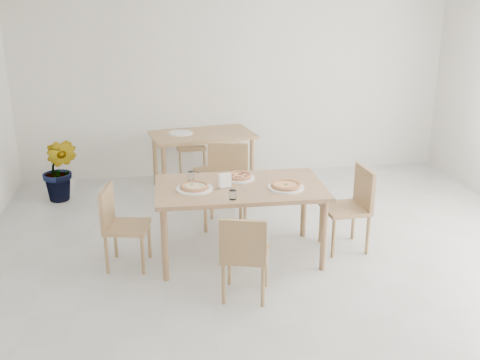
{
  "coord_description": "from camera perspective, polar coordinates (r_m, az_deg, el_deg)",
  "views": [
    {
      "loc": [
        -1.14,
        -4.22,
        2.57
      ],
      "look_at": [
        -0.35,
        0.81,
        0.81
      ],
      "focal_mm": 42.0,
      "sensor_mm": 36.0,
      "label": 1
    }
  ],
  "objects": [
    {
      "name": "chair_back_n",
      "position": [
        8.1,
        -5.16,
        3.96
      ],
      "size": [
        0.43,
        0.43,
        0.8
      ],
      "rotation": [
        0.0,
        0.0,
        0.07
      ],
      "color": "tan",
      "rests_on": "ground"
    },
    {
      "name": "chair_west",
      "position": [
        5.45,
        -12.2,
        -4.11
      ],
      "size": [
        0.46,
        0.46,
        0.8
      ],
      "rotation": [
        0.0,
        0.0,
        1.38
      ],
      "color": "tan",
      "rests_on": "ground"
    },
    {
      "name": "napkin_holder",
      "position": [
        5.33,
        -1.55,
        -0.14
      ],
      "size": [
        0.14,
        0.09,
        0.14
      ],
      "rotation": [
        0.0,
        0.0,
        0.27
      ],
      "color": "silver",
      "rests_on": "main_table"
    },
    {
      "name": "potted_plant",
      "position": [
        7.34,
        -17.81,
        1.0
      ],
      "size": [
        0.53,
        0.47,
        0.82
      ],
      "primitive_type": "imported",
      "rotation": [
        0.0,
        0.0,
        -0.27
      ],
      "color": "#20671F",
      "rests_on": "ground"
    },
    {
      "name": "fork_a",
      "position": [
        5.37,
        0.26,
        -0.71
      ],
      "size": [
        0.07,
        0.16,
        0.01
      ],
      "primitive_type": "cube",
      "rotation": [
        0.0,
        0.0,
        0.34
      ],
      "color": "silver",
      "rests_on": "main_table"
    },
    {
      "name": "plate_margherita",
      "position": [
        5.36,
        4.68,
        -0.76
      ],
      "size": [
        0.35,
        0.35,
        0.02
      ],
      "primitive_type": "cylinder",
      "color": "white",
      "rests_on": "main_table"
    },
    {
      "name": "tumbler_a",
      "position": [
        5.57,
        -5.0,
        0.41
      ],
      "size": [
        0.07,
        0.07,
        0.09
      ],
      "primitive_type": "cylinder",
      "color": "white",
      "rests_on": "main_table"
    },
    {
      "name": "plate_pepperoni",
      "position": [
        5.61,
        -0.1,
        0.21
      ],
      "size": [
        0.32,
        0.32,
        0.02
      ],
      "primitive_type": "cylinder",
      "color": "white",
      "rests_on": "main_table"
    },
    {
      "name": "pizza_pepperoni",
      "position": [
        5.6,
        -0.1,
        0.44
      ],
      "size": [
        0.31,
        0.31,
        0.03
      ],
      "rotation": [
        0.0,
        0.0,
        -0.27
      ],
      "color": "tan",
      "rests_on": "plate_pepperoni"
    },
    {
      "name": "plate_empty",
      "position": [
        7.38,
        -6.0,
        4.77
      ],
      "size": [
        0.31,
        0.31,
        0.02
      ],
      "primitive_type": "cylinder",
      "color": "white",
      "rests_on": "second_table"
    },
    {
      "name": "pizza_mushroom",
      "position": [
        5.32,
        -4.66,
        -0.66
      ],
      "size": [
        0.3,
        0.3,
        0.03
      ],
      "rotation": [
        0.0,
        0.0,
        -0.11
      ],
      "color": "tan",
      "rests_on": "plate_mushroom"
    },
    {
      "name": "chair_back_s",
      "position": [
        6.76,
        -2.06,
        1.23
      ],
      "size": [
        0.56,
        0.56,
        0.86
      ],
      "rotation": [
        0.0,
        0.0,
        3.54
      ],
      "color": "tan",
      "rests_on": "ground"
    },
    {
      "name": "fork_b",
      "position": [
        5.75,
        2.32,
        0.64
      ],
      "size": [
        0.07,
        0.19,
        0.01
      ],
      "primitive_type": "cube",
      "rotation": [
        0.0,
        0.0,
        0.3
      ],
      "color": "silver",
      "rests_on": "main_table"
    },
    {
      "name": "chair_south",
      "position": [
        4.76,
        0.46,
        -7.29
      ],
      "size": [
        0.48,
        0.48,
        0.79
      ],
      "rotation": [
        0.0,
        0.0,
        2.86
      ],
      "color": "tan",
      "rests_on": "ground"
    },
    {
      "name": "chair_east",
      "position": [
        5.8,
        11.41,
        -2.24
      ],
      "size": [
        0.45,
        0.45,
        0.86
      ],
      "rotation": [
        0.0,
        0.0,
        -1.51
      ],
      "color": "tan",
      "rests_on": "ground"
    },
    {
      "name": "plate_mushroom",
      "position": [
        5.33,
        -4.65,
        -0.89
      ],
      "size": [
        0.35,
        0.35,
        0.02
      ],
      "primitive_type": "cylinder",
      "color": "white",
      "rests_on": "main_table"
    },
    {
      "name": "pizza_margherita",
      "position": [
        5.35,
        4.69,
        -0.53
      ],
      "size": [
        0.31,
        0.31,
        0.03
      ],
      "rotation": [
        0.0,
        0.0,
        -0.07
      ],
      "color": "tan",
      "rests_on": "plate_margherita"
    },
    {
      "name": "tumbler_b",
      "position": [
        5.06,
        -0.75,
        -1.52
      ],
      "size": [
        0.07,
        0.07,
        0.09
      ],
      "primitive_type": "cylinder",
      "color": "white",
      "rests_on": "main_table"
    },
    {
      "name": "chair_north",
      "position": [
        6.27,
        -1.35,
        0.09
      ],
      "size": [
        0.56,
        0.56,
        0.92
      ],
      "rotation": [
        0.0,
        0.0,
        -0.29
      ],
      "color": "tan",
      "rests_on": "ground"
    },
    {
      "name": "main_table",
      "position": [
        5.43,
        0.0,
        -1.35
      ],
      "size": [
        1.64,
        0.95,
        0.75
      ],
      "rotation": [
        0.0,
        0.0,
        -0.02
      ],
      "color": "#A37F53",
      "rests_on": "ground"
    },
    {
      "name": "second_table",
      "position": [
        7.4,
        -3.83,
        4.02
      ],
      "size": [
        1.42,
        0.96,
        0.75
      ],
      "rotation": [
        0.0,
        0.0,
        0.17
      ],
      "color": "tan",
      "rests_on": "ground"
    }
  ]
}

